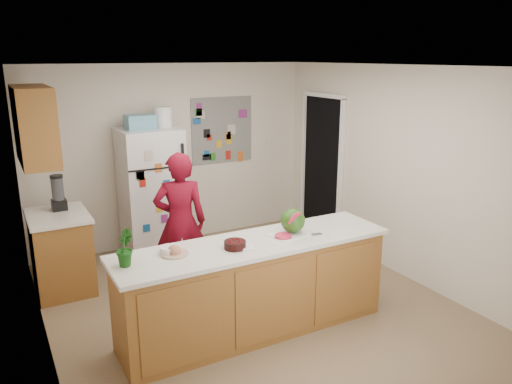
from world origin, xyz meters
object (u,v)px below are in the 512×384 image
watermelon (293,221)px  person (180,222)px  cherry_bowl (235,245)px  refrigerator (152,193)px

watermelon → person: bearing=121.8°
watermelon → cherry_bowl: size_ratio=1.21×
person → watermelon: (0.73, -1.17, 0.25)m
cherry_bowl → refrigerator: bearing=90.5°
watermelon → cherry_bowl: watermelon is taller
refrigerator → watermelon: refrigerator is taller
person → cherry_bowl: size_ratio=8.05×
refrigerator → watermelon: bearing=-73.7°
refrigerator → person: (-0.04, -1.18, -0.05)m
person → cherry_bowl: (0.06, -1.26, 0.16)m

